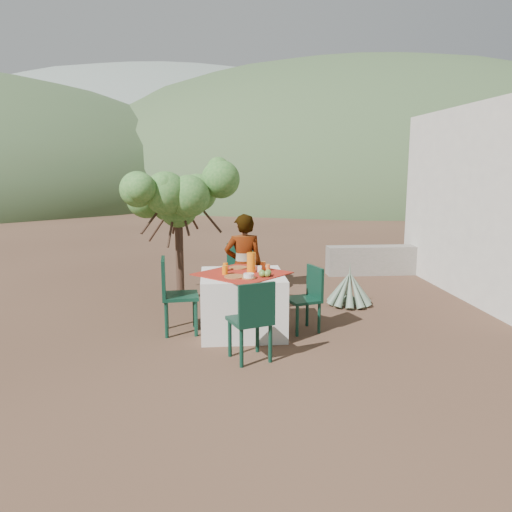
% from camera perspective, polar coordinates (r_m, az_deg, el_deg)
% --- Properties ---
extents(ground, '(160.00, 160.00, 0.00)m').
position_cam_1_polar(ground, '(6.19, -5.82, -9.34)').
color(ground, '#3A241A').
rests_on(ground, ground).
extents(table, '(1.30, 1.30, 0.76)m').
position_cam_1_polar(table, '(6.27, -1.56, -5.37)').
color(table, white).
rests_on(table, ground).
extents(chair_far, '(0.55, 0.55, 0.96)m').
position_cam_1_polar(chair_far, '(7.26, -1.85, -1.99)').
color(chair_far, black).
rests_on(chair_far, ground).
extents(chair_near, '(0.52, 0.52, 0.89)m').
position_cam_1_polar(chair_near, '(5.30, -0.40, -7.04)').
color(chair_near, black).
rests_on(chair_near, ground).
extents(chair_left, '(0.48, 0.48, 0.95)m').
position_cam_1_polar(chair_left, '(6.29, -9.40, -4.06)').
color(chair_left, black).
rests_on(chair_left, ground).
extents(chair_right, '(0.48, 0.48, 0.83)m').
position_cam_1_polar(chair_right, '(6.34, 5.93, -4.50)').
color(chair_right, black).
rests_on(chair_right, ground).
extents(person, '(0.54, 0.37, 1.44)m').
position_cam_1_polar(person, '(6.82, -1.43, -1.16)').
color(person, '#8C6651').
rests_on(person, ground).
extents(shrub_tree, '(1.62, 1.59, 1.91)m').
position_cam_1_polar(shrub_tree, '(7.76, -8.42, 6.00)').
color(shrub_tree, '#402A20').
rests_on(shrub_tree, ground).
extents(agave, '(0.70, 0.68, 0.73)m').
position_cam_1_polar(agave, '(7.63, 10.63, -3.74)').
color(agave, slate).
rests_on(agave, ground).
extents(stone_wall, '(2.60, 0.35, 0.55)m').
position_cam_1_polar(stone_wall, '(10.03, 15.42, -0.43)').
color(stone_wall, gray).
rests_on(stone_wall, ground).
extents(hill_near_right, '(48.00, 48.00, 20.00)m').
position_cam_1_polar(hill_near_right, '(43.54, 10.89, 7.33)').
color(hill_near_right, '#334828').
rests_on(hill_near_right, ground).
extents(hill_far_center, '(60.00, 60.00, 24.00)m').
position_cam_1_polar(hill_far_center, '(58.01, -9.21, 8.06)').
color(hill_far_center, slate).
rests_on(hill_far_center, ground).
extents(hill_far_right, '(36.00, 36.00, 14.00)m').
position_cam_1_polar(hill_far_right, '(58.90, 23.42, 7.39)').
color(hill_far_right, slate).
rests_on(hill_far_right, ground).
extents(plate_far, '(0.24, 0.24, 0.01)m').
position_cam_1_polar(plate_far, '(6.48, -2.06, -1.33)').
color(plate_far, brown).
rests_on(plate_far, table).
extents(plate_near, '(0.26, 0.26, 0.01)m').
position_cam_1_polar(plate_near, '(5.96, -2.43, -2.36)').
color(plate_near, brown).
rests_on(plate_near, table).
extents(glass_far, '(0.06, 0.06, 0.10)m').
position_cam_1_polar(glass_far, '(6.32, -3.51, -1.25)').
color(glass_far, orange).
rests_on(glass_far, table).
extents(glass_near, '(0.07, 0.07, 0.11)m').
position_cam_1_polar(glass_near, '(6.09, -3.58, -1.61)').
color(glass_near, orange).
rests_on(glass_near, table).
extents(juice_pitcher, '(0.11, 0.11, 0.25)m').
position_cam_1_polar(juice_pitcher, '(6.21, -0.54, -0.73)').
color(juice_pitcher, orange).
rests_on(juice_pitcher, table).
extents(bowl_plate, '(0.18, 0.18, 0.01)m').
position_cam_1_polar(bowl_plate, '(5.89, -0.83, -2.51)').
color(bowl_plate, brown).
rests_on(bowl_plate, table).
extents(white_bowl, '(0.13, 0.13, 0.05)m').
position_cam_1_polar(white_bowl, '(5.88, -0.83, -2.23)').
color(white_bowl, white).
rests_on(white_bowl, bowl_plate).
extents(jar_left, '(0.05, 0.05, 0.08)m').
position_cam_1_polar(jar_left, '(6.32, 1.38, -1.31)').
color(jar_left, orange).
rests_on(jar_left, table).
extents(jar_right, '(0.07, 0.07, 0.10)m').
position_cam_1_polar(jar_right, '(6.37, 0.83, -1.11)').
color(jar_right, orange).
rests_on(jar_right, table).
extents(napkin_holder, '(0.07, 0.05, 0.08)m').
position_cam_1_polar(napkin_holder, '(6.24, 0.38, -1.47)').
color(napkin_holder, white).
rests_on(napkin_holder, table).
extents(fruit_cluster, '(0.16, 0.15, 0.08)m').
position_cam_1_polar(fruit_cluster, '(5.98, 1.02, -1.99)').
color(fruit_cluster, olive).
rests_on(fruit_cluster, table).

